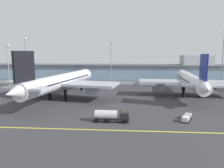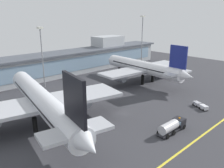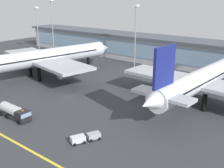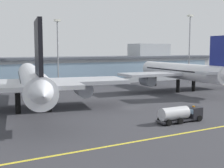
% 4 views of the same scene
% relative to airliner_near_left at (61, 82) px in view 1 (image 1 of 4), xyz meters
% --- Properties ---
extents(ground_plane, '(199.11, 199.11, 0.00)m').
position_rel_airliner_near_left_xyz_m(ground_plane, '(19.82, -8.45, -6.45)').
color(ground_plane, '#38383D').
extents(taxiway_centreline_stripe, '(159.29, 0.50, 0.01)m').
position_rel_airliner_near_left_xyz_m(taxiway_centreline_stripe, '(19.82, -30.45, -6.44)').
color(taxiway_centreline_stripe, yellow).
rests_on(taxiway_centreline_stripe, ground).
extents(terminal_building, '(145.22, 14.00, 15.58)m').
position_rel_airliner_near_left_xyz_m(terminal_building, '(21.96, 41.76, -0.83)').
color(terminal_building, '#ADB2B7').
rests_on(terminal_building, ground).
extents(airliner_near_left, '(43.02, 55.19, 17.68)m').
position_rel_airliner_near_left_xyz_m(airliner_near_left, '(0.00, 0.00, 0.00)').
color(airliner_near_left, black).
rests_on(airliner_near_left, ground).
extents(airliner_near_right, '(40.50, 46.55, 16.79)m').
position_rel_airliner_near_left_xyz_m(airliner_near_right, '(49.11, 7.86, -0.33)').
color(airliner_near_right, black).
rests_on(airliner_near_right, ground).
extents(fuel_tanker_truck, '(9.07, 3.00, 2.90)m').
position_rel_airliner_near_left_xyz_m(fuel_tanker_truck, '(20.73, -24.42, -4.94)').
color(fuel_tanker_truck, black).
rests_on(fuel_tanker_truck, ground).
extents(baggage_tug_near, '(3.90, 5.69, 1.40)m').
position_rel_airliner_near_left_xyz_m(baggage_tug_near, '(39.65, -22.24, -5.66)').
color(baggage_tug_near, black).
rests_on(baggage_tug_near, ground).
extents(apron_light_mast_west, '(1.80, 1.80, 24.36)m').
position_rel_airliner_near_left_xyz_m(apron_light_mast_west, '(-26.84, 27.10, 9.41)').
color(apron_light_mast_west, gray).
rests_on(apron_light_mast_west, ground).
extents(apron_light_mast_centre, '(1.80, 1.80, 26.45)m').
position_rel_airliner_near_left_xyz_m(apron_light_mast_centre, '(67.69, 24.09, 10.56)').
color(apron_light_mast_centre, gray).
rests_on(apron_light_mast_centre, ground).
extents(apron_light_mast_east, '(1.80, 1.80, 22.81)m').
position_rel_airliner_near_left_xyz_m(apron_light_mast_east, '(16.14, 29.89, 8.55)').
color(apron_light_mast_east, gray).
rests_on(apron_light_mast_east, ground).
extents(apron_light_mast_far_east, '(1.80, 1.80, 21.09)m').
position_rel_airliner_near_left_xyz_m(apron_light_mast_far_east, '(-34.92, 24.98, 7.59)').
color(apron_light_mast_far_east, gray).
rests_on(apron_light_mast_far_east, ground).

